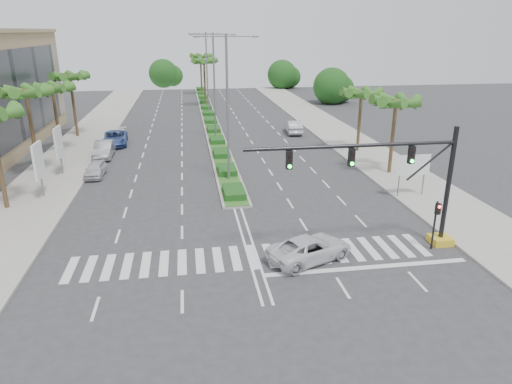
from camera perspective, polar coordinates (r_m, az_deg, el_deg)
The scene contains 26 objects.
ground at distance 26.33m, azimuth -0.40°, elevation -8.10°, with size 160.00×160.00×0.00m, color #333335.
footpath_right at distance 48.46m, azimuth 14.13°, elevation 4.45°, with size 6.00×120.00×0.15m, color gray.
footpath_left at distance 46.30m, azimuth -23.24°, elevation 2.73°, with size 6.00×120.00×0.15m, color gray.
median at distance 69.23m, azimuth -5.91°, elevation 9.38°, with size 2.20×75.00×0.20m, color gray.
median_grass at distance 69.21m, azimuth -5.91°, elevation 9.48°, with size 1.80×75.00×0.04m, color #25591E.
signal_gantry at distance 27.73m, azimuth 18.89°, elevation 0.05°, with size 12.60×1.20×7.20m.
pedestrian_signal at distance 28.29m, azimuth 21.59°, elevation -2.97°, with size 0.28×0.36×3.00m.
direction_sign at distance 36.68m, azimuth 19.03°, elevation 3.02°, with size 2.70×0.11×3.40m.
billboard_near at distance 37.95m, azimuth -25.56°, elevation 3.50°, with size 0.18×2.10×4.35m.
billboard_far at distance 43.56m, azimuth -23.46°, elevation 5.67°, with size 0.18×2.10×4.35m.
palm_left_mid at distance 43.43m, azimuth -26.78°, elevation 10.72°, with size 4.57×4.68×7.95m.
palm_left_far at distance 51.13m, azimuth -24.09°, elevation 11.48°, with size 4.57×4.68×7.35m.
palm_left_end at distance 58.81m, azimuth -22.21°, elevation 12.96°, with size 4.57×4.68×7.75m.
palm_right_near at distance 41.60m, azimuth 17.08°, elevation 10.40°, with size 4.57×4.68×7.05m.
palm_right_far at distance 48.90m, azimuth 13.03°, elevation 11.66°, with size 4.57×4.68×6.75m.
palm_median_a at distance 78.31m, azimuth -6.52°, elevation 15.75°, with size 4.57×4.68×8.05m.
palm_median_b at distance 93.28m, azimuth -6.95°, elevation 16.33°, with size 4.57×4.68×8.05m.
streetlight_near at distance 37.62m, azimuth -3.60°, elevation 11.25°, with size 5.10×0.25×12.00m.
streetlight_mid at distance 53.46m, azimuth -5.25°, elevation 13.67°, with size 5.10×0.25×12.00m.
streetlight_far at distance 69.37m, azimuth -6.15°, elevation 14.98°, with size 5.10×0.25×12.00m.
car_parked_a at distance 42.63m, azimuth -19.47°, elevation 2.66°, with size 1.52×3.78×1.29m, color silver.
car_parked_b at distance 49.02m, azimuth -18.48°, elevation 5.08°, with size 1.71×4.91×1.62m, color #A0A0A4.
car_parked_c at distance 54.04m, azimuth -17.20°, elevation 6.45°, with size 2.56×5.55×1.54m, color #2D488A.
car_parked_d at distance 56.00m, azimuth -16.72°, elevation 6.80°, with size 1.78×4.37×1.27m, color white.
car_crossing at distance 25.92m, azimuth 6.76°, elevation -7.01°, with size 2.29×4.97×1.38m, color silver.
car_right at distance 57.91m, azimuth 4.72°, elevation 8.14°, with size 1.72×4.94×1.63m, color silver.
Camera 1 is at (-3.37, -23.08, 12.23)m, focal length 32.00 mm.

